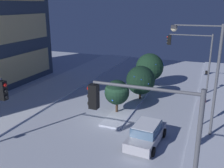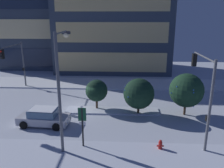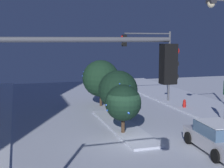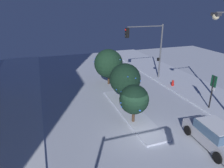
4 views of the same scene
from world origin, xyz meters
name	(u,v)px [view 4 (image 4 of 4)]	position (x,y,z in m)	size (l,w,h in m)	color
ground	(141,132)	(0.00, 0.00, 0.00)	(52.00, 52.00, 0.00)	silver
median_strip	(130,112)	(2.90, -0.50, 0.07)	(9.00, 1.80, 0.14)	silver
car_near	(215,135)	(-2.74, -3.73, 0.71)	(4.42, 2.23, 1.49)	#B7B7C1
traffic_light_corner_near_right	(148,43)	(9.57, -5.50, 4.39)	(0.32, 4.68, 6.40)	#565960
fire_hydrant	(173,84)	(6.56, -7.18, 0.39)	(0.48, 0.26, 0.80)	red
parking_info_sign	(212,88)	(1.20, -7.11, 1.93)	(0.55, 0.12, 3.01)	black
decorated_tree_median	(108,64)	(9.76, -0.89, 2.40)	(3.14, 3.16, 3.97)	#473323
decorated_tree_left_of_median	(134,99)	(1.34, -0.03, 1.96)	(2.17, 2.22, 3.05)	#473323
decorated_tree_right_of_median	(125,79)	(5.40, -1.03, 2.05)	(2.87, 2.87, 3.48)	#473323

